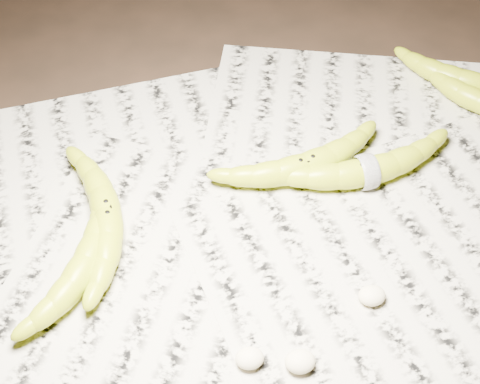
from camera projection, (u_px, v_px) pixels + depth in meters
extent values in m
plane|color=black|center=(265.00, 222.00, 0.85)|extent=(3.00, 3.00, 0.00)
cube|color=#B6B09C|center=(294.00, 218.00, 0.85)|extent=(0.90, 0.70, 0.01)
torus|color=white|center=(366.00, 170.00, 0.87)|extent=(0.01, 0.05, 0.05)
ellipsoid|color=beige|center=(250.00, 357.00, 0.71)|extent=(0.03, 0.03, 0.02)
ellipsoid|color=beige|center=(300.00, 360.00, 0.71)|extent=(0.03, 0.03, 0.02)
ellipsoid|color=beige|center=(372.00, 294.00, 0.76)|extent=(0.03, 0.03, 0.02)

